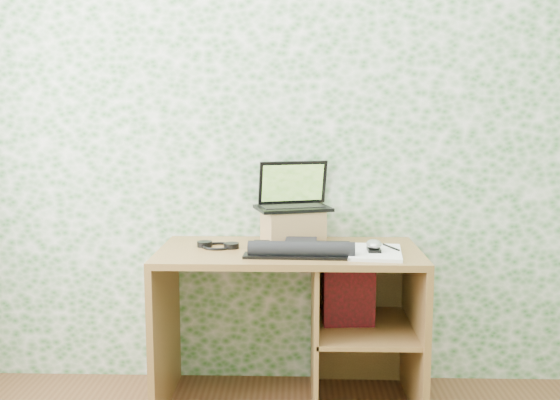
{
  "coord_description": "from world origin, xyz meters",
  "views": [
    {
      "loc": [
        0.03,
        -1.37,
        1.36
      ],
      "look_at": [
        -0.04,
        1.39,
        0.99
      ],
      "focal_mm": 40.0,
      "sensor_mm": 36.0,
      "label": 1
    }
  ],
  "objects_px": {
    "riser": "(293,226)",
    "notepad": "(375,252)",
    "desk": "(306,304)",
    "laptop": "(293,198)",
    "keyboard": "(301,249)"
  },
  "relations": [
    {
      "from": "riser",
      "to": "notepad",
      "type": "bearing_deg",
      "value": -32.37
    },
    {
      "from": "desk",
      "to": "laptop",
      "type": "bearing_deg",
      "value": 112.49
    },
    {
      "from": "riser",
      "to": "laptop",
      "type": "xyz_separation_m",
      "value": [
        0.0,
        0.04,
        0.13
      ]
    },
    {
      "from": "riser",
      "to": "notepad",
      "type": "relative_size",
      "value": 0.83
    },
    {
      "from": "laptop",
      "to": "notepad",
      "type": "xyz_separation_m",
      "value": [
        0.37,
        -0.27,
        -0.21
      ]
    },
    {
      "from": "desk",
      "to": "keyboard",
      "type": "relative_size",
      "value": 2.37
    },
    {
      "from": "desk",
      "to": "laptop",
      "type": "height_order",
      "value": "laptop"
    },
    {
      "from": "desk",
      "to": "keyboard",
      "type": "distance_m",
      "value": 0.32
    },
    {
      "from": "laptop",
      "to": "notepad",
      "type": "relative_size",
      "value": 1.22
    },
    {
      "from": "riser",
      "to": "laptop",
      "type": "height_order",
      "value": "laptop"
    },
    {
      "from": "riser",
      "to": "desk",
      "type": "bearing_deg",
      "value": -61.4
    },
    {
      "from": "keyboard",
      "to": "riser",
      "type": "bearing_deg",
      "value": 101.53
    },
    {
      "from": "desk",
      "to": "notepad",
      "type": "distance_m",
      "value": 0.43
    },
    {
      "from": "desk",
      "to": "riser",
      "type": "relative_size",
      "value": 4.46
    },
    {
      "from": "desk",
      "to": "keyboard",
      "type": "xyz_separation_m",
      "value": [
        -0.02,
        -0.13,
        0.29
      ]
    }
  ]
}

